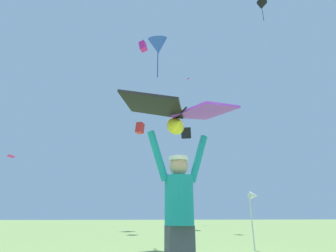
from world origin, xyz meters
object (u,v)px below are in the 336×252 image
at_px(distant_kite_black_overhead_distant, 186,133).
at_px(distant_kite_magenta_low_right, 11,156).
at_px(distant_kite_magenta_high_right, 188,78).
at_px(distant_kite_green_high_left, 215,114).
at_px(held_stunt_kite, 179,113).
at_px(marker_flag, 253,199).
at_px(distant_kite_red_low_left, 140,128).
at_px(kite_flyer_person, 179,215).
at_px(distant_kite_blue_mid_left, 158,46).
at_px(distant_kite_black_mid_right, 262,6).
at_px(distant_kite_magenta_far_center, 143,46).

bearing_deg(distant_kite_black_overhead_distant, distant_kite_magenta_low_right, 178.56).
relative_size(distant_kite_magenta_high_right, distant_kite_green_high_left, 0.84).
xyz_separation_m(held_stunt_kite, marker_flag, (2.94, 4.57, -0.78)).
distance_m(held_stunt_kite, distant_kite_magenta_low_right, 21.16).
bearing_deg(distant_kite_red_low_left, kite_flyer_person, -87.75).
height_order(distant_kite_magenta_high_right, marker_flag, distant_kite_magenta_high_right).
xyz_separation_m(kite_flyer_person, distant_kite_magenta_low_right, (-10.57, 17.98, 4.43)).
distance_m(distant_kite_blue_mid_left, distant_kite_magenta_high_right, 26.25).
bearing_deg(distant_kite_black_mid_right, held_stunt_kite, -124.90).
relative_size(distant_kite_black_overhead_distant, distant_kite_red_low_left, 1.53).
bearing_deg(distant_kite_blue_mid_left, held_stunt_kite, -91.79).
bearing_deg(distant_kite_magenta_low_right, distant_kite_magenta_far_center, 19.40).
relative_size(distant_kite_blue_mid_left, distant_kite_red_low_left, 3.30).
distance_m(distant_kite_blue_mid_left, distant_kite_black_overhead_distant, 9.95).
xyz_separation_m(distant_kite_blue_mid_left, distant_kite_black_mid_right, (10.61, 7.16, 10.93)).
xyz_separation_m(distant_kite_black_overhead_distant, distant_kite_magenta_low_right, (-14.01, 0.35, -2.29)).
distance_m(kite_flyer_person, marker_flag, 5.41).
relative_size(distant_kite_magenta_far_center, marker_flag, 0.75).
bearing_deg(distant_kite_red_low_left, distant_kite_magenta_high_right, 68.01).
height_order(held_stunt_kite, distant_kite_blue_mid_left, distant_kite_blue_mid_left).
height_order(distant_kite_blue_mid_left, distant_kite_green_high_left, distant_kite_blue_mid_left).
height_order(kite_flyer_person, distant_kite_magenta_high_right, distant_kite_magenta_high_right).
relative_size(held_stunt_kite, distant_kite_red_low_left, 2.11).
bearing_deg(distant_kite_green_high_left, distant_kite_black_mid_right, 17.33).
xyz_separation_m(distant_kite_blue_mid_left, distant_kite_magenta_low_right, (-10.85, 9.61, -4.11)).
bearing_deg(distant_kite_magenta_high_right, distant_kite_red_low_left, -111.99).
distance_m(distant_kite_black_overhead_distant, marker_flag, 14.54).
distance_m(kite_flyer_person, distant_kite_blue_mid_left, 11.96).
height_order(distant_kite_black_overhead_distant, distant_kite_magenta_far_center, distant_kite_magenta_far_center).
bearing_deg(kite_flyer_person, distant_kite_green_high_left, 70.33).
distance_m(distant_kite_magenta_high_right, distant_kite_magenta_low_right, 26.63).
bearing_deg(distant_kite_blue_mid_left, marker_flag, -55.21).
xyz_separation_m(distant_kite_magenta_high_right, distant_kite_green_high_left, (-1.67, -17.48, -13.01)).
relative_size(kite_flyer_person, distant_kite_black_mid_right, 0.84).
bearing_deg(distant_kite_black_mid_right, distant_kite_magenta_low_right, 173.49).
distance_m(distant_kite_black_overhead_distant, distant_kite_green_high_left, 4.24).
height_order(distant_kite_magenta_low_right, distant_kite_red_low_left, distant_kite_red_low_left).
bearing_deg(distant_kite_blue_mid_left, distant_kite_green_high_left, 48.93).
height_order(distant_kite_magenta_high_right, distant_kite_magenta_low_right, distant_kite_magenta_high_right).
bearing_deg(distant_kite_blue_mid_left, distant_kite_red_low_left, 98.83).
bearing_deg(distant_kite_black_overhead_distant, distant_kite_magenta_high_right, 77.00).
height_order(held_stunt_kite, distant_kite_magenta_high_right, distant_kite_magenta_high_right).
relative_size(distant_kite_blue_mid_left, distant_kite_magenta_far_center, 2.09).
bearing_deg(distant_kite_magenta_high_right, distant_kite_black_overhead_distant, -103.00).
relative_size(distant_kite_black_overhead_distant, distant_kite_magenta_high_right, 2.13).
height_order(distant_kite_green_high_left, distant_kite_red_low_left, distant_kite_green_high_left).
xyz_separation_m(distant_kite_black_overhead_distant, distant_kite_magenta_far_center, (-3.99, 3.88, 11.46)).
bearing_deg(distant_kite_black_overhead_distant, distant_kite_blue_mid_left, -108.85).
distance_m(distant_kite_magenta_high_right, distant_kite_red_low_left, 23.76).
height_order(kite_flyer_person, distant_kite_black_mid_right, distant_kite_black_mid_right).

